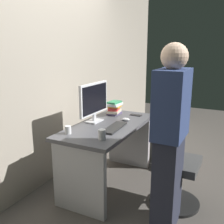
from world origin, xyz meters
name	(u,v)px	position (x,y,z in m)	size (l,w,h in m)	color
ground_plane	(108,184)	(0.00, 0.00, 0.00)	(9.00, 9.00, 0.00)	#4C4742
wall_back	(52,55)	(0.00, 0.74, 1.50)	(6.40, 0.10, 3.00)	#9E9384
desk	(108,144)	(0.00, 0.00, 0.51)	(1.35, 0.66, 0.74)	#4C4C51
office_chair	(171,165)	(-0.05, -0.75, 0.43)	(0.52, 0.52, 0.94)	black
person_at_desk	(170,138)	(-0.40, -0.81, 0.84)	(0.40, 0.24, 1.64)	#262838
monitor	(94,100)	(0.02, 0.19, 1.00)	(0.54, 0.15, 0.46)	silver
keyboard	(114,128)	(-0.10, -0.13, 0.75)	(0.43, 0.13, 0.02)	#262626
mouse	(126,119)	(0.22, -0.12, 0.76)	(0.06, 0.10, 0.03)	white
cup_near_keyboard	(102,135)	(-0.46, -0.18, 0.79)	(0.07, 0.07, 0.10)	silver
cup_by_monitor	(68,130)	(-0.47, 0.21, 0.78)	(0.06, 0.06, 0.08)	silver
book_stack	(114,108)	(0.43, 0.13, 0.83)	(0.23, 0.18, 0.17)	#594C72
cell_phone	(136,115)	(0.50, -0.14, 0.75)	(0.07, 0.14, 0.01)	black
handbag	(172,155)	(0.86, -0.55, 0.14)	(0.34, 0.14, 0.38)	maroon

